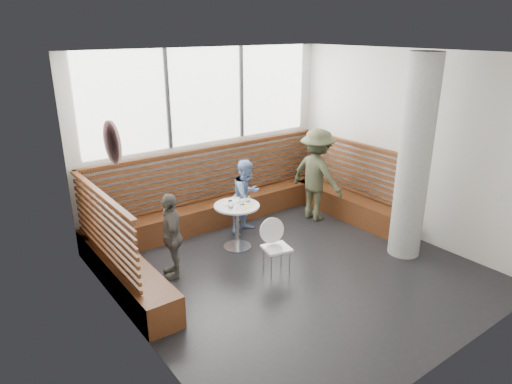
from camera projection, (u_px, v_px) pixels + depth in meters
room at (298, 171)px, 6.43m from camera, size 5.00×5.00×3.20m
booth at (230, 211)px, 8.17m from camera, size 5.00×2.50×1.44m
concrete_column at (414, 159)px, 7.01m from camera, size 0.50×0.50×3.20m
wall_art at (112, 142)px, 5.11m from camera, size 0.03×0.50×0.50m
cafe_table at (237, 217)px, 7.55m from camera, size 0.75×0.75×0.77m
cafe_chair at (274, 242)px, 6.83m from camera, size 0.40×0.39×0.83m
adult_man at (317, 175)px, 8.62m from camera, size 0.77×1.20×1.77m
child_back at (247, 196)px, 8.13m from camera, size 0.78×0.69×1.34m
child_left at (172, 236)px, 6.65m from camera, size 0.58×0.83×1.30m
plate_near at (228, 204)px, 7.51m from camera, size 0.19×0.19×0.01m
plate_far at (234, 201)px, 7.62m from camera, size 0.20×0.20×0.01m
glass_left at (230, 204)px, 7.34m from camera, size 0.07×0.07×0.12m
glass_mid at (242, 201)px, 7.48m from camera, size 0.07×0.07×0.12m
glass_right at (247, 198)px, 7.60m from camera, size 0.08×0.08×0.12m
menu_card at (246, 207)px, 7.38m from camera, size 0.19×0.14×0.00m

